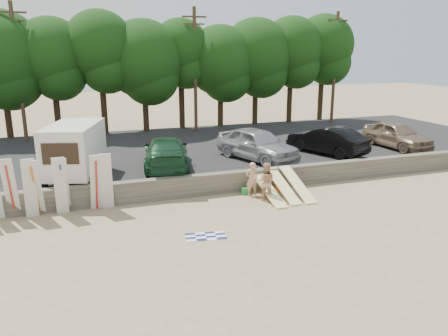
{
  "coord_description": "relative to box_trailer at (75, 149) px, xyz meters",
  "views": [
    {
      "loc": [
        -6.87,
        -16.02,
        6.69
      ],
      "look_at": [
        -0.25,
        3.0,
        1.22
      ],
      "focal_mm": 35.0,
      "sensor_mm": 36.0,
      "label": 1
    }
  ],
  "objects": [
    {
      "name": "beachgoer_a",
      "position": [
        7.74,
        -3.29,
        -1.35
      ],
      "size": [
        0.6,
        0.4,
        1.65
      ],
      "primitive_type": "imported",
      "rotation": [
        0.0,
        0.0,
        3.13
      ],
      "color": "tan",
      "rests_on": "ground"
    },
    {
      "name": "beach_towel",
      "position": [
        4.34,
        -7.03,
        -2.17
      ],
      "size": [
        1.72,
        1.72,
        0.0
      ],
      "primitive_type": "plane",
      "rotation": [
        0.0,
        0.0,
        -0.16
      ],
      "color": "white",
      "rests_on": "ground"
    },
    {
      "name": "treeline",
      "position": [
        6.26,
        12.07,
        4.25
      ],
      "size": [
        32.69,
        6.46,
        8.96
      ],
      "color": "#382616",
      "rests_on": "parking_lot"
    },
    {
      "name": "surfboard_upright_2",
      "position": [
        -2.57,
        -2.71,
        -0.89
      ],
      "size": [
        0.58,
        0.61,
        2.57
      ],
      "primitive_type": "cube",
      "rotation": [
        0.18,
        0.0,
        -0.17
      ],
      "color": "silver",
      "rests_on": "ground"
    },
    {
      "name": "surfboard_upright_3",
      "position": [
        -1.83,
        -2.99,
        -0.89
      ],
      "size": [
        0.58,
        0.6,
        2.57
      ],
      "primitive_type": "cube",
      "rotation": [
        0.18,
        0.0,
        0.16
      ],
      "color": "silver",
      "rests_on": "ground"
    },
    {
      "name": "seawall",
      "position": [
        6.93,
        -2.35,
        -1.67
      ],
      "size": [
        44.0,
        0.5,
        1.0
      ],
      "primitive_type": "cube",
      "color": "#6B6356",
      "rests_on": "ground"
    },
    {
      "name": "ground",
      "position": [
        6.93,
        -5.35,
        -2.17
      ],
      "size": [
        120.0,
        120.0,
        0.0
      ],
      "primitive_type": "plane",
      "color": "tan",
      "rests_on": "ground"
    },
    {
      "name": "surfboard_low_0",
      "position": [
        8.32,
        -3.91,
        -1.73
      ],
      "size": [
        0.56,
        2.91,
        0.88
      ],
      "primitive_type": "cube",
      "rotation": [
        0.28,
        0.0,
        0.0
      ],
      "color": "#FAF59E",
      "rests_on": "ground"
    },
    {
      "name": "surfboard_upright_8",
      "position": [
        1.17,
        -2.94,
        -0.9
      ],
      "size": [
        0.55,
        0.66,
        2.55
      ],
      "primitive_type": "cube",
      "rotation": [
        0.22,
        0.0,
        -0.08
      ],
      "color": "silver",
      "rests_on": "ground"
    },
    {
      "name": "surfboard_low_1",
      "position": [
        9.11,
        -3.79,
        -1.66
      ],
      "size": [
        0.56,
        2.86,
        1.03
      ],
      "primitive_type": "cube",
      "rotation": [
        0.33,
        0.0,
        0.0
      ],
      "color": "#FAF59E",
      "rests_on": "ground"
    },
    {
      "name": "car_4",
      "position": [
        19.22,
        0.56,
        -0.65
      ],
      "size": [
        2.18,
        4.91,
        1.64
      ],
      "primitive_type": "imported",
      "rotation": [
        0.0,
        0.0,
        0.05
      ],
      "color": "#7A624D",
      "rests_on": "parking_lot"
    },
    {
      "name": "car_3",
      "position": [
        14.17,
        0.59,
        -0.67
      ],
      "size": [
        3.47,
        5.19,
        1.62
      ],
      "primitive_type": "imported",
      "rotation": [
        0.0,
        0.0,
        3.54
      ],
      "color": "black",
      "rests_on": "parking_lot"
    },
    {
      "name": "surfboard_low_2",
      "position": [
        9.83,
        -3.87,
        -1.63
      ],
      "size": [
        0.56,
        2.84,
        1.09
      ],
      "primitive_type": "cube",
      "rotation": [
        0.35,
        0.0,
        0.0
      ],
      "color": "#FAF59E",
      "rests_on": "ground"
    },
    {
      "name": "surfboard_upright_5",
      "position": [
        -0.67,
        -3.0,
        -0.9
      ],
      "size": [
        0.51,
        0.63,
        2.55
      ],
      "primitive_type": "cube",
      "rotation": [
        0.22,
        0.0,
        0.01
      ],
      "color": "silver",
      "rests_on": "ground"
    },
    {
      "name": "surfboard_upright_4",
      "position": [
        -1.64,
        -2.88,
        -0.92
      ],
      "size": [
        0.61,
        0.86,
        2.51
      ],
      "primitive_type": "cube",
      "rotation": [
        0.29,
        0.0,
        -0.14
      ],
      "color": "silver",
      "rests_on": "ground"
    },
    {
      "name": "car_1",
      "position": [
        4.5,
        0.54,
        -0.67
      ],
      "size": [
        3.27,
        5.87,
        1.61
      ],
      "primitive_type": "imported",
      "rotation": [
        0.0,
        0.0,
        2.95
      ],
      "color": "#153C23",
      "rests_on": "parking_lot"
    },
    {
      "name": "parking_lot",
      "position": [
        6.93,
        5.15,
        -1.82
      ],
      "size": [
        44.0,
        14.5,
        0.7
      ],
      "primitive_type": "cube",
      "color": "#282828",
      "rests_on": "ground"
    },
    {
      "name": "gear_bag",
      "position": [
        9.23,
        -2.95,
        -2.06
      ],
      "size": [
        0.35,
        0.31,
        0.22
      ],
      "primitive_type": "cube",
      "rotation": [
        0.0,
        0.0,
        -0.22
      ],
      "color": "orange",
      "rests_on": "ground"
    },
    {
      "name": "box_trailer",
      "position": [
        0.0,
        0.0,
        0.0
      ],
      "size": [
        3.24,
        4.54,
        2.63
      ],
      "rotation": [
        0.0,
        0.0,
        -0.29
      ],
      "color": "beige",
      "rests_on": "parking_lot"
    },
    {
      "name": "surfboard_upright_6",
      "position": [
        -0.6,
        -2.88,
        -0.92
      ],
      "size": [
        0.51,
        0.83,
        2.5
      ],
      "primitive_type": "cube",
      "rotation": [
        0.3,
        0.0,
        -0.01
      ],
      "color": "silver",
      "rests_on": "ground"
    },
    {
      "name": "surfboard_upright_7",
      "position": [
        0.75,
        -2.93,
        -0.91
      ],
      "size": [
        0.59,
        0.77,
        2.53
      ],
      "primitive_type": "cube",
      "rotation": [
        0.25,
        0.0,
        0.13
      ],
      "color": "silver",
      "rests_on": "ground"
    },
    {
      "name": "beachgoer_b",
      "position": [
        8.11,
        -4.05,
        -1.29
      ],
      "size": [
        1.08,
        1.01,
        1.78
      ],
      "primitive_type": "imported",
      "rotation": [
        0.0,
        0.0,
        2.62
      ],
      "color": "tan",
      "rests_on": "ground"
    },
    {
      "name": "cooler",
      "position": [
        7.56,
        -2.95,
        -2.01
      ],
      "size": [
        0.44,
        0.39,
        0.32
      ],
      "primitive_type": "cube",
      "rotation": [
        0.0,
        0.0,
        -0.26
      ],
      "color": "green",
      "rests_on": "ground"
    },
    {
      "name": "car_2",
      "position": [
        9.67,
        0.59,
        -0.58
      ],
      "size": [
        3.81,
        5.67,
        1.79
      ],
      "primitive_type": "imported",
      "rotation": [
        0.0,
        0.0,
        0.35
      ],
      "color": "gray",
      "rests_on": "parking_lot"
    },
    {
      "name": "utility_poles",
      "position": [
        8.93,
        10.65,
        3.25
      ],
      "size": [
        25.8,
        0.26,
        9.0
      ],
      "color": "#473321",
      "rests_on": "parking_lot"
    }
  ]
}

